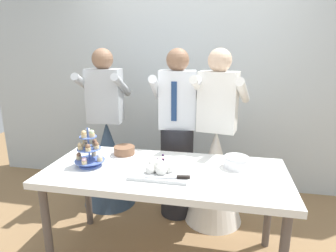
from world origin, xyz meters
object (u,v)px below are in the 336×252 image
(dessert_table, at_px, (165,179))
(cupcake_stand, at_px, (89,151))
(person_bride, at_px, (215,165))
(person_groom, at_px, (177,144))
(person_guest, at_px, (108,152))
(round_cake, at_px, (124,151))
(plate_stack, at_px, (236,162))
(main_cake_tray, at_px, (161,169))

(dessert_table, bearing_deg, cupcake_stand, -176.16)
(dessert_table, xyz_separation_m, person_bride, (0.35, 0.64, -0.12))
(person_groom, xyz_separation_m, person_bride, (0.38, -0.04, -0.16))
(cupcake_stand, height_order, person_guest, person_guest)
(person_groom, height_order, person_guest, same)
(round_cake, bearing_deg, cupcake_stand, -124.22)
(dessert_table, bearing_deg, person_guest, 136.27)
(plate_stack, height_order, person_bride, person_bride)
(main_cake_tray, distance_m, person_guest, 1.15)
(main_cake_tray, bearing_deg, person_bride, 62.77)
(person_bride, relative_size, person_guest, 1.00)
(round_cake, bearing_deg, person_groom, 49.72)
(plate_stack, height_order, round_cake, plate_stack)
(plate_stack, bearing_deg, person_guest, 155.22)
(main_cake_tray, relative_size, plate_stack, 2.29)
(main_cake_tray, bearing_deg, dessert_table, 80.81)
(main_cake_tray, distance_m, round_cake, 0.49)
(cupcake_stand, bearing_deg, person_groom, 51.89)
(cupcake_stand, xyz_separation_m, person_guest, (-0.20, 0.79, -0.31))
(plate_stack, relative_size, person_groom, 0.11)
(main_cake_tray, relative_size, round_cake, 1.81)
(person_groom, bearing_deg, main_cake_tray, -89.07)
(cupcake_stand, relative_size, plate_stack, 1.61)
(dessert_table, distance_m, person_bride, 0.74)
(round_cake, bearing_deg, plate_stack, -5.10)
(dessert_table, distance_m, cupcake_stand, 0.62)
(dessert_table, distance_m, person_groom, 0.68)
(cupcake_stand, distance_m, person_guest, 0.87)
(dessert_table, distance_m, person_guest, 1.09)
(round_cake, bearing_deg, main_cake_tray, -37.85)
(person_groom, relative_size, person_bride, 1.00)
(cupcake_stand, distance_m, round_cake, 0.34)
(plate_stack, xyz_separation_m, person_guest, (-1.30, 0.60, -0.24))
(cupcake_stand, height_order, person_groom, person_groom)
(person_bride, bearing_deg, person_groom, 174.06)
(plate_stack, bearing_deg, person_groom, 135.89)
(plate_stack, height_order, person_groom, person_groom)
(cupcake_stand, bearing_deg, main_cake_tray, -3.38)
(round_cake, distance_m, person_groom, 0.59)
(plate_stack, bearing_deg, person_bride, 108.91)
(cupcake_stand, xyz_separation_m, round_cake, (0.18, 0.27, -0.08))
(plate_stack, bearing_deg, cupcake_stand, -170.41)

